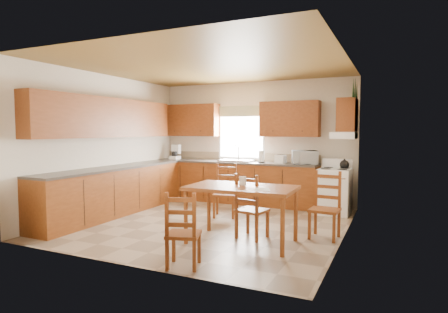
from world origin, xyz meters
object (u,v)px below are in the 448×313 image
at_px(chair_near_left, 184,229).
at_px(chair_far_right, 325,205).
at_px(microwave, 305,157).
at_px(dining_table, 241,214).
at_px(stove, 335,192).
at_px(chair_near_right, 252,206).
at_px(chair_far_left, 225,191).

distance_m(chair_near_left, chair_far_right, 2.30).
bearing_deg(microwave, dining_table, -115.24).
bearing_deg(dining_table, stove, 67.86).
bearing_deg(chair_near_left, chair_near_right, -120.26).
height_order(dining_table, chair_near_left, chair_near_left).
bearing_deg(microwave, chair_near_left, -117.11).
bearing_deg(dining_table, chair_far_right, 32.71).
bearing_deg(chair_far_left, microwave, 33.29).
height_order(chair_far_left, chair_far_right, chair_far_right).
relative_size(chair_far_left, chair_far_right, 0.98).
distance_m(stove, chair_near_right, 2.36).
relative_size(dining_table, chair_far_right, 1.54).
height_order(stove, chair_far_right, chair_far_right).
relative_size(chair_near_left, chair_far_left, 0.92).
xyz_separation_m(dining_table, chair_near_right, (0.06, 0.28, 0.08)).
relative_size(chair_near_left, chair_near_right, 0.93).
height_order(chair_near_left, chair_near_right, chair_near_right).
bearing_deg(chair_near_left, chair_far_right, -142.72).
height_order(stove, dining_table, stove).
xyz_separation_m(dining_table, chair_far_left, (-0.88, 1.35, 0.08)).
distance_m(microwave, chair_near_left, 3.98).
bearing_deg(microwave, chair_far_left, -149.94).
xyz_separation_m(microwave, dining_table, (-0.30, -2.71, -0.65)).
bearing_deg(dining_table, microwave, 82.58).
bearing_deg(chair_far_right, microwave, 114.77).
bearing_deg(chair_far_right, chair_near_right, -152.53).
relative_size(chair_near_left, chair_far_right, 0.91).
distance_m(chair_far_left, chair_far_right, 2.04).
bearing_deg(chair_near_left, dining_table, -120.27).
xyz_separation_m(stove, chair_near_right, (-0.88, -2.19, 0.05)).
bearing_deg(stove, dining_table, -108.32).
distance_m(dining_table, chair_far_left, 1.62).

